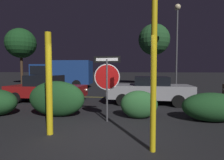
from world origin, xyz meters
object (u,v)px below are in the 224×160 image
at_px(stop_sign, 107,76).
at_px(tree_0, 154,40).
at_px(hedge_bush_1, 57,99).
at_px(street_lamp, 177,30).
at_px(passing_car_1, 47,89).
at_px(tree_1, 21,43).
at_px(hedge_bush_2, 139,104).
at_px(passing_car_2, 149,90).
at_px(yellow_pole_right, 154,75).
at_px(yellow_pole_left, 49,84).
at_px(delivery_truck, 62,73).
at_px(hedge_bush_3, 212,107).

height_order(stop_sign, tree_0, tree_0).
height_order(hedge_bush_1, street_lamp, street_lamp).
relative_size(passing_car_1, tree_0, 0.60).
distance_m(stop_sign, tree_1, 19.85).
height_order(hedge_bush_1, hedge_bush_2, hedge_bush_1).
bearing_deg(street_lamp, passing_car_2, -112.70).
height_order(street_lamp, tree_0, street_lamp).
bearing_deg(hedge_bush_2, tree_0, 81.54).
height_order(yellow_pole_right, tree_1, tree_1).
height_order(yellow_pole_left, hedge_bush_1, yellow_pole_left).
bearing_deg(yellow_pole_right, delivery_truck, 120.10).
bearing_deg(delivery_truck, hedge_bush_3, -140.20).
distance_m(hedge_bush_2, passing_car_1, 5.85).
distance_m(hedge_bush_2, passing_car_2, 3.04).
relative_size(hedge_bush_1, tree_1, 0.31).
height_order(passing_car_2, street_lamp, street_lamp).
relative_size(yellow_pole_left, street_lamp, 0.36).
xyz_separation_m(stop_sign, passing_car_1, (-3.97, 3.42, -0.83)).
bearing_deg(hedge_bush_2, delivery_truck, 125.10).
bearing_deg(yellow_pole_right, hedge_bush_3, 47.98).
height_order(yellow_pole_left, passing_car_1, yellow_pole_left).
relative_size(yellow_pole_left, yellow_pole_right, 0.84).
bearing_deg(hedge_bush_1, delivery_truck, 111.91).
bearing_deg(street_lamp, hedge_bush_2, -109.81).
distance_m(passing_car_2, street_lamp, 9.44).
bearing_deg(hedge_bush_3, delivery_truck, 133.06).
height_order(yellow_pole_right, passing_car_2, yellow_pole_right).
height_order(hedge_bush_2, tree_1, tree_1).
distance_m(hedge_bush_1, hedge_bush_3, 5.59).
bearing_deg(passing_car_2, hedge_bush_1, 131.00).
xyz_separation_m(hedge_bush_2, passing_car_2, (0.63, 2.97, 0.21)).
bearing_deg(street_lamp, hedge_bush_3, -97.00).
distance_m(hedge_bush_2, tree_0, 15.92).
bearing_deg(passing_car_2, hedge_bush_3, -146.92).
distance_m(stop_sign, hedge_bush_2, 1.60).
distance_m(stop_sign, yellow_pole_left, 1.96).
height_order(stop_sign, hedge_bush_2, stop_sign).
xyz_separation_m(passing_car_1, tree_1, (-9.05, 11.14, 4.35)).
xyz_separation_m(yellow_pole_left, passing_car_2, (3.12, 4.87, -0.67)).
height_order(stop_sign, tree_1, tree_1).
bearing_deg(tree_0, yellow_pole_right, -96.54).
bearing_deg(hedge_bush_1, passing_car_2, 39.27).
relative_size(yellow_pole_right, street_lamp, 0.43).
distance_m(stop_sign, delivery_truck, 12.62).
height_order(yellow_pole_left, yellow_pole_right, yellow_pole_right).
distance_m(hedge_bush_1, hedge_bush_2, 3.11).
bearing_deg(delivery_truck, yellow_pole_right, -153.16).
relative_size(street_lamp, tree_0, 1.08).
height_order(hedge_bush_1, delivery_truck, delivery_truck).
relative_size(delivery_truck, tree_1, 0.85).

